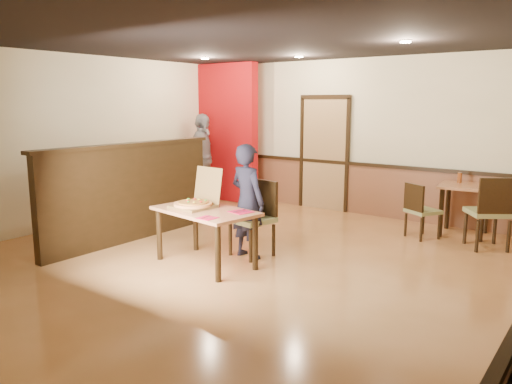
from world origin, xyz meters
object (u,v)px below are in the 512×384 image
(side_table, at_px, (465,196))
(side_chair_left, at_px, (420,209))
(diner_chair, at_px, (256,215))
(pizza_box, at_px, (196,203))
(side_chair_right, at_px, (491,210))
(passerby, at_px, (202,159))
(diner, at_px, (247,201))
(condiment, at_px, (460,178))
(main_table, at_px, (205,218))

(side_table, bearing_deg, side_chair_left, -128.54)
(diner_chair, xyz_separation_m, pizza_box, (-0.44, -0.68, 0.23))
(pizza_box, bearing_deg, diner_chair, 60.71)
(side_chair_left, height_order, side_chair_right, side_chair_right)
(side_chair_left, relative_size, passerby, 0.46)
(diner, distance_m, condiment, 3.54)
(diner, xyz_separation_m, passerby, (-2.89, 2.28, 0.15))
(side_chair_left, xyz_separation_m, side_table, (0.48, 0.60, 0.15))
(side_chair_left, height_order, side_table, side_chair_left)
(main_table, height_order, passerby, passerby)
(main_table, height_order, diner_chair, diner_chair)
(side_chair_right, relative_size, pizza_box, 1.80)
(side_chair_right, height_order, condiment, side_chair_right)
(diner_chair, distance_m, passerby, 3.63)
(side_chair_right, bearing_deg, side_table, -86.29)
(side_table, relative_size, diner, 0.54)
(passerby, distance_m, condiment, 4.81)
(diner_chair, bearing_deg, condiment, 68.46)
(side_table, height_order, pizza_box, pizza_box)
(side_chair_left, distance_m, side_chair_right, 0.98)
(main_table, bearing_deg, side_chair_right, 54.51)
(passerby, bearing_deg, main_table, -161.85)
(side_chair_right, bearing_deg, side_chair_left, -35.71)
(side_table, distance_m, condiment, 0.32)
(side_table, bearing_deg, passerby, -173.04)
(side_table, distance_m, pizza_box, 4.18)
(side_chair_right, relative_size, condiment, 6.33)
(passerby, relative_size, pizza_box, 3.15)
(diner, distance_m, pizza_box, 0.68)
(diner_chair, distance_m, pizza_box, 0.85)
(diner_chair, xyz_separation_m, side_chair_left, (1.48, 2.12, -0.09))
(condiment, bearing_deg, side_table, -44.52)
(side_table, xyz_separation_m, diner, (-1.99, -2.88, 0.15))
(diner_chair, xyz_separation_m, side_chair_right, (2.46, 2.11, 0.02))
(passerby, height_order, condiment, passerby)
(pizza_box, relative_size, condiment, 3.51)
(diner, relative_size, pizza_box, 2.62)
(side_table, height_order, diner, diner)
(diner, bearing_deg, passerby, -29.20)
(side_chair_right, bearing_deg, pizza_box, 8.76)
(main_table, distance_m, diner, 0.62)
(side_chair_left, height_order, condiment, condiment)
(diner, bearing_deg, diner_chair, -90.68)
(side_chair_left, distance_m, condiment, 0.91)
(side_chair_left, xyz_separation_m, pizza_box, (-1.93, -2.81, 0.32))
(pizza_box, bearing_deg, passerby, 134.97)
(side_table, distance_m, diner, 3.50)
(passerby, height_order, pizza_box, passerby)
(side_chair_right, distance_m, side_table, 0.79)
(passerby, bearing_deg, side_table, -107.98)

